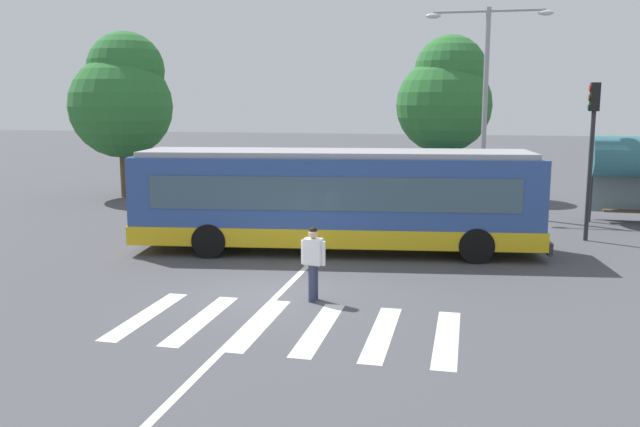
# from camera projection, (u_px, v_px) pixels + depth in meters

# --- Properties ---
(ground_plane) EXTENTS (160.00, 160.00, 0.00)m
(ground_plane) POSITION_uv_depth(u_px,v_px,m) (277.00, 293.00, 15.79)
(ground_plane) COLOR #47474C
(city_transit_bus) EXTENTS (12.41, 4.20, 3.06)m
(city_transit_bus) POSITION_uv_depth(u_px,v_px,m) (335.00, 200.00, 20.02)
(city_transit_bus) COLOR black
(city_transit_bus) RESTS_ON ground_plane
(pedestrian_crossing_street) EXTENTS (0.58, 0.34, 1.72)m
(pedestrian_crossing_street) POSITION_uv_depth(u_px,v_px,m) (313.00, 259.00, 15.06)
(pedestrian_crossing_street) COLOR #333856
(pedestrian_crossing_street) RESTS_ON ground_plane
(parked_car_champagne) EXTENTS (2.19, 4.64, 1.35)m
(parked_car_champagne) POSITION_uv_depth(u_px,v_px,m) (334.00, 180.00, 32.01)
(parked_car_champagne) COLOR black
(parked_car_champagne) RESTS_ON ground_plane
(parked_car_charcoal) EXTENTS (2.21, 4.64, 1.35)m
(parked_car_charcoal) POSITION_uv_depth(u_px,v_px,m) (394.00, 182.00, 31.30)
(parked_car_charcoal) COLOR black
(parked_car_charcoal) RESTS_ON ground_plane
(parked_car_blue) EXTENTS (2.06, 4.59, 1.35)m
(parked_car_blue) POSITION_uv_depth(u_px,v_px,m) (448.00, 183.00, 31.06)
(parked_car_blue) COLOR black
(parked_car_blue) RESTS_ON ground_plane
(traffic_light_far_corner) EXTENTS (0.33, 0.32, 5.09)m
(traffic_light_far_corner) POSITION_uv_depth(u_px,v_px,m) (592.00, 136.00, 21.29)
(traffic_light_far_corner) COLOR #28282B
(traffic_light_far_corner) RESTS_ON ground_plane
(twin_arm_street_lamp) EXTENTS (4.86, 0.32, 8.13)m
(twin_arm_street_lamp) POSITION_uv_depth(u_px,v_px,m) (486.00, 86.00, 26.38)
(twin_arm_street_lamp) COLOR #939399
(twin_arm_street_lamp) RESTS_ON ground_plane
(background_tree_left) EXTENTS (4.79, 4.79, 7.75)m
(background_tree_left) POSITION_uv_depth(u_px,v_px,m) (122.00, 96.00, 31.21)
(background_tree_left) COLOR brown
(background_tree_left) RESTS_ON ground_plane
(background_tree_right) EXTENTS (4.55, 4.55, 7.63)m
(background_tree_right) POSITION_uv_depth(u_px,v_px,m) (446.00, 95.00, 31.71)
(background_tree_right) COLOR brown
(background_tree_right) RESTS_ON ground_plane
(crosswalk_painted_stripes) EXTENTS (6.75, 3.27, 0.01)m
(crosswalk_painted_stripes) POSITION_uv_depth(u_px,v_px,m) (289.00, 326.00, 13.48)
(crosswalk_painted_stripes) COLOR silver
(crosswalk_painted_stripes) RESTS_ON ground_plane
(lane_center_line) EXTENTS (0.16, 24.00, 0.01)m
(lane_center_line) POSITION_uv_depth(u_px,v_px,m) (301.00, 273.00, 17.70)
(lane_center_line) COLOR silver
(lane_center_line) RESTS_ON ground_plane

